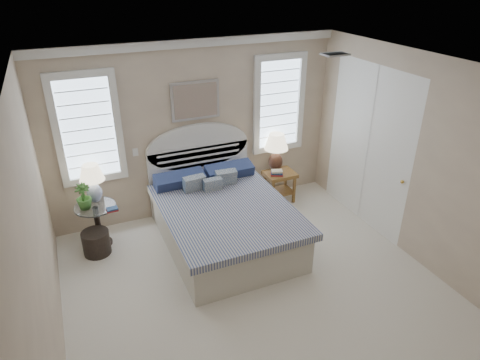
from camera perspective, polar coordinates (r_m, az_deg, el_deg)
name	(u,v)px	position (r m, az deg, el deg)	size (l,w,h in m)	color
floor	(267,304)	(5.31, 3.62, -16.17)	(4.50, 5.00, 0.01)	beige
ceiling	(276,77)	(3.99, 4.76, 13.48)	(4.50, 5.00, 0.01)	white
wall_back	(196,130)	(6.60, -5.87, 6.66)	(4.50, 0.02, 2.70)	tan
wall_left	(38,259)	(4.13, -25.35, -9.46)	(0.02, 5.00, 2.70)	tan
wall_right	(433,169)	(5.79, 24.36, 1.29)	(0.02, 5.00, 2.70)	tan
crown_molding	(193,43)	(6.24, -6.33, 17.72)	(4.50, 0.08, 0.12)	white
hvac_vent	(335,54)	(5.28, 12.58, 16.05)	(0.30, 0.20, 0.02)	#B2B2B2
switch_plate	(135,152)	(6.46, -13.78, 3.63)	(0.08, 0.01, 0.12)	white
window_left	(88,129)	(6.24, -19.64, 6.44)	(0.90, 0.06, 1.60)	silver
window_right	(279,104)	(7.02, 5.16, 10.09)	(0.90, 0.06, 1.60)	silver
painting	(196,101)	(6.42, -5.95, 10.48)	(0.74, 0.04, 0.58)	silver
closet_door	(368,147)	(6.61, 16.68, 4.27)	(0.02, 1.80, 2.40)	white
bed	(222,217)	(6.13, -2.41, -4.94)	(1.72, 2.28, 1.47)	beige
side_table_left	(97,221)	(6.36, -18.47, -5.22)	(0.56, 0.56, 0.63)	black
nightstand_right	(280,180)	(7.16, 5.30, -0.05)	(0.50, 0.40, 0.53)	olive
floor_pot	(96,243)	(6.30, -18.61, -7.92)	(0.37, 0.37, 0.34)	black
lamp_left	(92,179)	(6.23, -19.11, 0.14)	(0.38, 0.38, 0.56)	white
lamp_right	(276,148)	(7.05, 4.85, 4.31)	(0.42, 0.42, 0.64)	black
potted_plant	(83,196)	(6.14, -20.16, -2.07)	(0.21, 0.21, 0.37)	#2C6E2F
books_left	(112,209)	(6.05, -16.67, -3.77)	(0.16, 0.13, 0.04)	#A4292C
books_right	(277,173)	(7.00, 4.94, 0.97)	(0.24, 0.20, 0.08)	#A4292C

